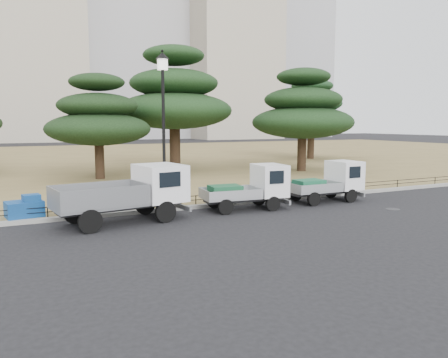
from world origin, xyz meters
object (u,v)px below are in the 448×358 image
truck_kei_front (251,187)px  street_lamp (163,104)px  tarp_pile (25,208)px  truck_large (129,191)px  truck_kei_rear (329,182)px

truck_kei_front → street_lamp: 5.08m
tarp_pile → truck_large: bearing=-28.3°
truck_kei_front → street_lamp: (-3.37, 1.43, 3.52)m
truck_large → truck_kei_rear: size_ratio=1.40×
truck_large → street_lamp: (1.89, 1.60, 3.31)m
truck_kei_rear → street_lamp: (-7.64, 1.33, 3.53)m
truck_large → truck_kei_front: 5.26m
street_lamp → tarp_pile: (-5.40, 0.29, -3.97)m
truck_large → tarp_pile: size_ratio=3.49×
truck_kei_front → tarp_pile: 8.95m
truck_kei_front → tarp_pile: size_ratio=2.58×
truck_kei_rear → truck_kei_front: bearing=-178.6°
truck_kei_front → truck_kei_rear: (4.27, 0.10, -0.01)m
truck_large → street_lamp: size_ratio=0.79×
truck_large → truck_kei_front: size_ratio=1.35×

